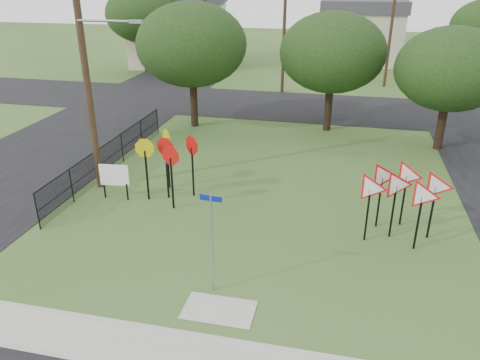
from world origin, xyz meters
name	(u,v)px	position (x,y,z in m)	size (l,w,h in m)	color
ground	(238,263)	(0.00, 0.00, 0.00)	(140.00, 140.00, 0.00)	#335720
sidewalk	(200,357)	(0.00, -4.20, 0.01)	(30.00, 1.60, 0.02)	#A1A098
street_left	(73,139)	(-12.00, 10.00, 0.01)	(8.00, 50.00, 0.02)	black
street_far	(302,106)	(0.00, 20.00, 0.01)	(60.00, 8.00, 0.02)	black
curb_pad	(219,310)	(0.00, -2.40, 0.01)	(2.00, 1.20, 0.02)	#A1A098
street_name_sign	(212,238)	(-0.41, -1.54, 1.78)	(0.64, 0.07, 3.12)	gray
stop_sign_cluster	(168,154)	(-3.86, 4.13, 1.96)	(2.47, 2.27, 2.67)	black
yield_sign_cluster	(402,187)	(5.11, 2.98, 1.90)	(3.32, 2.05, 2.59)	black
info_board	(114,176)	(-6.03, 3.49, 1.02)	(1.22, 0.17, 1.53)	black
utility_pole_main	(87,67)	(-7.24, 4.50, 5.21)	(3.55, 0.33, 10.00)	#3F2C1D
far_pole_a	(284,32)	(-2.00, 24.00, 4.60)	(1.40, 0.24, 9.00)	#3F2C1D
far_pole_b	(391,32)	(6.00, 28.00, 4.35)	(1.40, 0.24, 8.50)	#3F2C1D
far_pole_c	(205,22)	(-10.00, 30.00, 4.60)	(1.40, 0.24, 9.00)	#3F2C1D
fence_run	(111,155)	(-7.60, 6.25, 0.78)	(0.05, 11.55, 1.50)	black
house_left	(179,27)	(-14.00, 34.00, 3.65)	(10.58, 8.88, 7.20)	beige
house_mid	(362,31)	(4.00, 40.00, 3.15)	(8.40, 8.40, 6.20)	beige
tree_near_left	(192,45)	(-6.00, 14.00, 4.86)	(6.40, 6.40, 7.27)	black
tree_near_mid	(333,53)	(2.00, 15.00, 4.54)	(6.00, 6.00, 6.80)	black
tree_near_right	(451,69)	(8.00, 13.00, 4.22)	(5.60, 5.60, 6.33)	black
tree_far_left	(143,14)	(-16.00, 30.00, 5.17)	(6.80, 6.80, 7.73)	black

